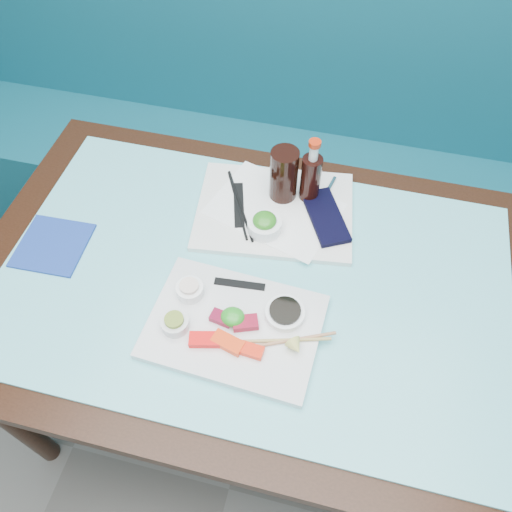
% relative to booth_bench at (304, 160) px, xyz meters
% --- Properties ---
extents(booth_bench, '(3.00, 0.56, 1.17)m').
position_rel_booth_bench_xyz_m(booth_bench, '(0.00, 0.00, 0.00)').
color(booth_bench, '#105566').
rests_on(booth_bench, ground).
extents(dining_table, '(1.40, 0.90, 0.75)m').
position_rel_booth_bench_xyz_m(dining_table, '(0.00, -0.84, 0.29)').
color(dining_table, black).
rests_on(dining_table, ground).
extents(glass_top, '(1.22, 0.76, 0.01)m').
position_rel_booth_bench_xyz_m(glass_top, '(0.00, -0.84, 0.38)').
color(glass_top, '#68CAD1').
rests_on(glass_top, dining_table).
extents(sashimi_plate, '(0.40, 0.29, 0.02)m').
position_rel_booth_bench_xyz_m(sashimi_plate, '(-0.01, -0.98, 0.39)').
color(sashimi_plate, silver).
rests_on(sashimi_plate, glass_top).
extents(salmon_left, '(0.07, 0.05, 0.02)m').
position_rel_booth_bench_xyz_m(salmon_left, '(-0.06, -1.03, 0.41)').
color(salmon_left, '#FF0C0A').
rests_on(salmon_left, sashimi_plate).
extents(salmon_mid, '(0.08, 0.05, 0.02)m').
position_rel_booth_bench_xyz_m(salmon_mid, '(-0.01, -1.03, 0.41)').
color(salmon_mid, '#FF370A').
rests_on(salmon_mid, sashimi_plate).
extents(salmon_right, '(0.06, 0.03, 0.01)m').
position_rel_booth_bench_xyz_m(salmon_right, '(0.04, -1.03, 0.41)').
color(salmon_right, '#FF250A').
rests_on(salmon_right, sashimi_plate).
extents(tuna_left, '(0.05, 0.04, 0.02)m').
position_rel_booth_bench_xyz_m(tuna_left, '(-0.04, -0.97, 0.41)').
color(tuna_left, maroon).
rests_on(tuna_left, sashimi_plate).
extents(tuna_right, '(0.06, 0.05, 0.02)m').
position_rel_booth_bench_xyz_m(tuna_right, '(0.02, -0.97, 0.41)').
color(tuna_right, maroon).
rests_on(tuna_right, sashimi_plate).
extents(seaweed_garnish, '(0.06, 0.06, 0.03)m').
position_rel_booth_bench_xyz_m(seaweed_garnish, '(-0.01, -0.97, 0.42)').
color(seaweed_garnish, '#269321').
rests_on(seaweed_garnish, sashimi_plate).
extents(ramekin_wasabi, '(0.06, 0.06, 0.03)m').
position_rel_booth_bench_xyz_m(ramekin_wasabi, '(-0.13, -1.01, 0.42)').
color(ramekin_wasabi, silver).
rests_on(ramekin_wasabi, sashimi_plate).
extents(wasabi_fill, '(0.05, 0.05, 0.01)m').
position_rel_booth_bench_xyz_m(wasabi_fill, '(-0.13, -1.01, 0.43)').
color(wasabi_fill, olive).
rests_on(wasabi_fill, ramekin_wasabi).
extents(ramekin_ginger, '(0.07, 0.07, 0.03)m').
position_rel_booth_bench_xyz_m(ramekin_ginger, '(-0.13, -0.92, 0.42)').
color(ramekin_ginger, white).
rests_on(ramekin_ginger, sashimi_plate).
extents(ginger_fill, '(0.05, 0.05, 0.01)m').
position_rel_booth_bench_xyz_m(ginger_fill, '(-0.13, -0.92, 0.43)').
color(ginger_fill, '#F3D8C7').
rests_on(ginger_fill, ramekin_ginger).
extents(soy_dish, '(0.09, 0.09, 0.02)m').
position_rel_booth_bench_xyz_m(soy_dish, '(0.10, -0.93, 0.41)').
color(soy_dish, white).
rests_on(soy_dish, sashimi_plate).
extents(soy_fill, '(0.09, 0.09, 0.01)m').
position_rel_booth_bench_xyz_m(soy_fill, '(0.10, -0.93, 0.42)').
color(soy_fill, black).
rests_on(soy_fill, soy_dish).
extents(lemon_wedge, '(0.05, 0.05, 0.04)m').
position_rel_booth_bench_xyz_m(lemon_wedge, '(0.14, -1.01, 0.42)').
color(lemon_wedge, '#E6DD6D').
rests_on(lemon_wedge, sashimi_plate).
extents(chopstick_sleeve, '(0.12, 0.03, 0.00)m').
position_rel_booth_bench_xyz_m(chopstick_sleeve, '(-0.02, -0.87, 0.40)').
color(chopstick_sleeve, black).
rests_on(chopstick_sleeve, sashimi_plate).
extents(wooden_chopstick_a, '(0.21, 0.07, 0.01)m').
position_rel_booth_bench_xyz_m(wooden_chopstick_a, '(0.10, -0.99, 0.41)').
color(wooden_chopstick_a, tan).
rests_on(wooden_chopstick_a, sashimi_plate).
extents(wooden_chopstick_b, '(0.21, 0.10, 0.01)m').
position_rel_booth_bench_xyz_m(wooden_chopstick_b, '(0.11, -0.99, 0.41)').
color(wooden_chopstick_b, '#B07752').
rests_on(wooden_chopstick_b, sashimi_plate).
extents(serving_tray, '(0.44, 0.35, 0.02)m').
position_rel_booth_bench_xyz_m(serving_tray, '(0.01, -0.62, 0.39)').
color(serving_tray, white).
rests_on(serving_tray, glass_top).
extents(paper_placemat, '(0.37, 0.31, 0.00)m').
position_rel_booth_bench_xyz_m(paper_placemat, '(0.01, -0.62, 0.40)').
color(paper_placemat, white).
rests_on(paper_placemat, serving_tray).
extents(seaweed_bowl, '(0.09, 0.09, 0.03)m').
position_rel_booth_bench_xyz_m(seaweed_bowl, '(-0.00, -0.70, 0.42)').
color(seaweed_bowl, white).
rests_on(seaweed_bowl, serving_tray).
extents(seaweed_salad, '(0.07, 0.07, 0.03)m').
position_rel_booth_bench_xyz_m(seaweed_salad, '(-0.00, -0.70, 0.44)').
color(seaweed_salad, '#2B7B1C').
rests_on(seaweed_salad, seaweed_bowl).
extents(cola_glass, '(0.09, 0.09, 0.15)m').
position_rel_booth_bench_xyz_m(cola_glass, '(0.02, -0.57, 0.47)').
color(cola_glass, black).
rests_on(cola_glass, serving_tray).
extents(navy_pouch, '(0.16, 0.20, 0.01)m').
position_rel_booth_bench_xyz_m(navy_pouch, '(0.14, -0.62, 0.41)').
color(navy_pouch, black).
rests_on(navy_pouch, serving_tray).
extents(fork, '(0.03, 0.09, 0.01)m').
position_rel_booth_bench_xyz_m(fork, '(0.13, -0.52, 0.40)').
color(fork, silver).
rests_on(fork, serving_tray).
extents(black_chopstick_a, '(0.11, 0.22, 0.01)m').
position_rel_booth_bench_xyz_m(black_chopstick_a, '(-0.09, -0.63, 0.40)').
color(black_chopstick_a, black).
rests_on(black_chopstick_a, serving_tray).
extents(black_chopstick_b, '(0.13, 0.23, 0.01)m').
position_rel_booth_bench_xyz_m(black_chopstick_b, '(-0.09, -0.63, 0.40)').
color(black_chopstick_b, black).
rests_on(black_chopstick_b, serving_tray).
extents(tray_sleeve, '(0.07, 0.16, 0.00)m').
position_rel_booth_bench_xyz_m(tray_sleeve, '(-0.09, -0.63, 0.40)').
color(tray_sleeve, black).
rests_on(tray_sleeve, serving_tray).
extents(cola_bottle_body, '(0.06, 0.06, 0.15)m').
position_rel_booth_bench_xyz_m(cola_bottle_body, '(0.08, -0.56, 0.46)').
color(cola_bottle_body, black).
rests_on(cola_bottle_body, glass_top).
extents(cola_bottle_neck, '(0.03, 0.03, 0.04)m').
position_rel_booth_bench_xyz_m(cola_bottle_neck, '(0.08, -0.56, 0.56)').
color(cola_bottle_neck, white).
rests_on(cola_bottle_neck, cola_bottle_body).
extents(cola_bottle_cap, '(0.04, 0.04, 0.01)m').
position_rel_booth_bench_xyz_m(cola_bottle_cap, '(0.08, -0.56, 0.58)').
color(cola_bottle_cap, red).
rests_on(cola_bottle_cap, cola_bottle_neck).
extents(blue_napkin, '(0.17, 0.17, 0.01)m').
position_rel_booth_bench_xyz_m(blue_napkin, '(-0.52, -0.86, 0.39)').
color(blue_napkin, navy).
rests_on(blue_napkin, glass_top).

